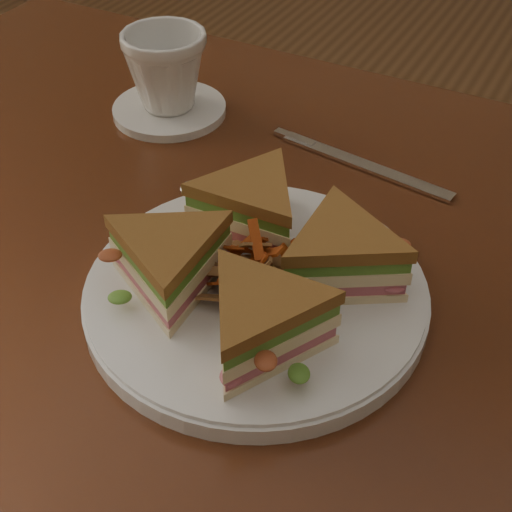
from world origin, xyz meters
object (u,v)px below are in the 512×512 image
at_px(plate, 256,294).
at_px(coffee_cup, 166,70).
at_px(table, 258,339).
at_px(saucer, 170,110).
at_px(spoon, 220,200).
at_px(knife, 353,162).
at_px(sandwich_wedges, 256,261).

height_order(plate, coffee_cup, coffee_cup).
distance_m(table, saucer, 0.31).
bearing_deg(spoon, knife, 63.32).
bearing_deg(knife, table, -85.99).
relative_size(knife, coffee_cup, 2.23).
xyz_separation_m(spoon, saucer, (-0.14, 0.13, 0.00)).
bearing_deg(saucer, plate, -44.08).
relative_size(plate, sandwich_wedges, 1.02).
bearing_deg(coffee_cup, table, -44.52).
bearing_deg(plate, knife, 91.56).
distance_m(plate, coffee_cup, 0.33).
height_order(knife, saucer, saucer).
bearing_deg(coffee_cup, plate, -47.68).
relative_size(plate, knife, 1.34).
bearing_deg(knife, plate, -80.20).
relative_size(saucer, coffee_cup, 1.38).
bearing_deg(plate, sandwich_wedges, 63.43).
xyz_separation_m(saucer, coffee_cup, (0.00, 0.00, 0.05)).
relative_size(knife, saucer, 1.62).
relative_size(spoon, saucer, 1.38).
xyz_separation_m(sandwich_wedges, knife, (-0.01, 0.23, -0.04)).
distance_m(table, knife, 0.22).
relative_size(plate, saucer, 2.16).
relative_size(sandwich_wedges, saucer, 2.11).
bearing_deg(coffee_cup, spoon, -45.23).
height_order(spoon, saucer, same).
xyz_separation_m(sandwich_wedges, spoon, (-0.10, 0.10, -0.04)).
height_order(spoon, coffee_cup, coffee_cup).
bearing_deg(coffee_cup, saucer, 176.39).
xyz_separation_m(sandwich_wedges, coffee_cup, (-0.24, 0.23, 0.01)).
relative_size(sandwich_wedges, spoon, 1.53).
distance_m(sandwich_wedges, coffee_cup, 0.33).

